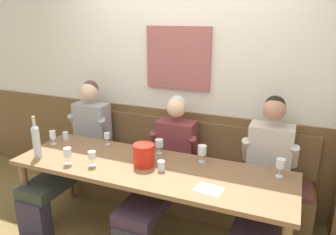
% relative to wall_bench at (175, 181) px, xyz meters
% --- Properties ---
extents(room_wall_back, '(6.80, 0.12, 2.80)m').
position_rel_wall_bench_xyz_m(room_wall_back, '(-0.00, 0.26, 1.12)').
color(room_wall_back, silver).
rests_on(room_wall_back, ground).
extents(wood_wainscot_panel, '(6.80, 0.03, 1.02)m').
position_rel_wall_bench_xyz_m(wood_wainscot_panel, '(0.00, 0.21, 0.23)').
color(wood_wainscot_panel, brown).
rests_on(wood_wainscot_panel, ground).
extents(wall_bench, '(2.79, 0.42, 0.94)m').
position_rel_wall_bench_xyz_m(wall_bench, '(0.00, 0.00, 0.00)').
color(wall_bench, brown).
rests_on(wall_bench, ground).
extents(dining_table, '(2.49, 0.77, 0.75)m').
position_rel_wall_bench_xyz_m(dining_table, '(0.00, -0.63, 0.39)').
color(dining_table, brown).
rests_on(dining_table, ground).
extents(person_left_seat, '(0.50, 1.18, 1.32)m').
position_rel_wall_bench_xyz_m(person_left_seat, '(-1.03, -0.33, 0.36)').
color(person_left_seat, '#2F293E').
rests_on(person_left_seat, ground).
extents(person_center_right_seat, '(0.50, 1.19, 1.25)m').
position_rel_wall_bench_xyz_m(person_center_right_seat, '(0.01, -0.33, 0.34)').
color(person_center_right_seat, '#312E38').
rests_on(person_center_right_seat, ground).
extents(person_right_seat, '(0.50, 1.19, 1.34)m').
position_rel_wall_bench_xyz_m(person_right_seat, '(0.95, -0.31, 0.38)').
color(person_right_seat, '#282C2F').
rests_on(person_right_seat, ground).
extents(ice_bucket, '(0.19, 0.19, 0.20)m').
position_rel_wall_bench_xyz_m(ice_bucket, '(-0.06, -0.63, 0.57)').
color(ice_bucket, red).
rests_on(ice_bucket, dining_table).
extents(wine_bottle_green_tall, '(0.07, 0.07, 0.40)m').
position_rel_wall_bench_xyz_m(wine_bottle_green_tall, '(-1.05, -0.85, 0.64)').
color(wine_bottle_green_tall, silver).
rests_on(wine_bottle_green_tall, dining_table).
extents(wine_glass_right_end, '(0.07, 0.07, 0.14)m').
position_rel_wall_bench_xyz_m(wine_glass_right_end, '(-0.47, -0.81, 0.57)').
color(wine_glass_right_end, silver).
rests_on(wine_glass_right_end, dining_table).
extents(wine_glass_center_front, '(0.06, 0.06, 0.12)m').
position_rel_wall_bench_xyz_m(wine_glass_center_front, '(-0.62, -0.34, 0.56)').
color(wine_glass_center_front, silver).
rests_on(wine_glass_center_front, dining_table).
extents(wine_glass_by_bottle, '(0.07, 0.07, 0.16)m').
position_rel_wall_bench_xyz_m(wine_glass_by_bottle, '(1.07, -0.39, 0.58)').
color(wine_glass_by_bottle, silver).
rests_on(wine_glass_by_bottle, dining_table).
extents(wine_glass_near_bucket, '(0.06, 0.06, 0.14)m').
position_rel_wall_bench_xyz_m(wine_glass_near_bucket, '(-1.14, -0.55, 0.57)').
color(wine_glass_near_bucket, silver).
rests_on(wine_glass_near_bucket, dining_table).
extents(wine_glass_center_rear, '(0.08, 0.08, 0.14)m').
position_rel_wall_bench_xyz_m(wine_glass_center_rear, '(-0.04, -0.34, 0.57)').
color(wine_glass_center_rear, silver).
rests_on(wine_glass_center_rear, dining_table).
extents(wine_glass_mid_right, '(0.07, 0.07, 0.15)m').
position_rel_wall_bench_xyz_m(wine_glass_mid_right, '(-0.69, -0.87, 0.58)').
color(wine_glass_mid_right, silver).
rests_on(wine_glass_mid_right, dining_table).
extents(wine_glass_left_end, '(0.08, 0.08, 0.16)m').
position_rel_wall_bench_xyz_m(wine_glass_left_end, '(0.40, -0.37, 0.58)').
color(wine_glass_left_end, silver).
rests_on(wine_glass_left_end, dining_table).
extents(water_tumbler_right, '(0.06, 0.06, 0.08)m').
position_rel_wall_bench_xyz_m(water_tumbler_right, '(-1.10, -0.40, 0.51)').
color(water_tumbler_right, silver).
rests_on(water_tumbler_right, dining_table).
extents(water_tumbler_center, '(0.06, 0.06, 0.09)m').
position_rel_wall_bench_xyz_m(water_tumbler_center, '(0.13, -0.67, 0.52)').
color(water_tumbler_center, silver).
rests_on(water_tumbler_center, dining_table).
extents(tasting_sheet_left_guest, '(0.23, 0.18, 0.00)m').
position_rel_wall_bench_xyz_m(tasting_sheet_left_guest, '(0.59, -0.81, 0.47)').
color(tasting_sheet_left_guest, white).
rests_on(tasting_sheet_left_guest, dining_table).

